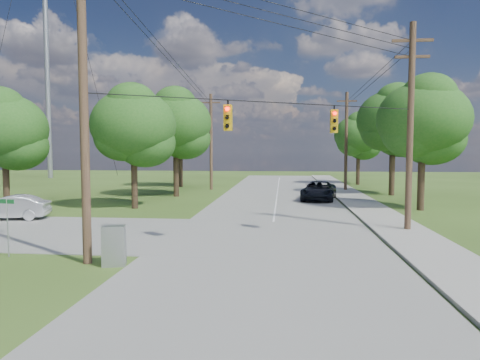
# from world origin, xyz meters

# --- Properties ---
(ground) EXTENTS (140.00, 140.00, 0.00)m
(ground) POSITION_xyz_m (0.00, 0.00, 0.00)
(ground) COLOR #334C19
(ground) RESTS_ON ground
(main_road) EXTENTS (10.00, 100.00, 0.03)m
(main_road) POSITION_xyz_m (2.00, 5.00, 0.01)
(main_road) COLOR gray
(main_road) RESTS_ON ground
(sidewalk_east) EXTENTS (2.60, 100.00, 0.12)m
(sidewalk_east) POSITION_xyz_m (8.70, 5.00, 0.06)
(sidewalk_east) COLOR gray
(sidewalk_east) RESTS_ON ground
(pole_sw) EXTENTS (2.00, 0.32, 12.00)m
(pole_sw) POSITION_xyz_m (-4.60, 0.40, 6.23)
(pole_sw) COLOR brown
(pole_sw) RESTS_ON ground
(pole_ne) EXTENTS (2.00, 0.32, 10.50)m
(pole_ne) POSITION_xyz_m (8.90, 8.00, 5.47)
(pole_ne) COLOR brown
(pole_ne) RESTS_ON ground
(pole_north_e) EXTENTS (2.00, 0.32, 10.00)m
(pole_north_e) POSITION_xyz_m (8.90, 30.00, 5.13)
(pole_north_e) COLOR brown
(pole_north_e) RESTS_ON ground
(pole_north_w) EXTENTS (2.00, 0.32, 10.00)m
(pole_north_w) POSITION_xyz_m (-5.00, 30.00, 5.13)
(pole_north_w) COLOR brown
(pole_north_w) RESTS_ON ground
(power_lines) EXTENTS (13.93, 29.62, 4.93)m
(power_lines) POSITION_xyz_m (1.50, 11.54, 9.15)
(power_lines) COLOR black
(power_lines) RESTS_ON ground
(traffic_signals) EXTENTS (4.91, 3.27, 1.05)m
(traffic_signals) POSITION_xyz_m (2.55, 4.43, 5.50)
(traffic_signals) COLOR #CD9B0C
(traffic_signals) RESTS_ON ground
(radio_mast) EXTENTS (0.70, 0.70, 45.00)m
(radio_mast) POSITION_xyz_m (-32.00, 46.00, 22.50)
(radio_mast) COLOR gray
(radio_mast) RESTS_ON ground
(tree_w_near) EXTENTS (6.00, 6.00, 8.40)m
(tree_w_near) POSITION_xyz_m (-8.00, 15.00, 5.92)
(tree_w_near) COLOR #3C2B1E
(tree_w_near) RESTS_ON ground
(tree_w_mid) EXTENTS (6.40, 6.40, 9.22)m
(tree_w_mid) POSITION_xyz_m (-7.00, 23.00, 6.58)
(tree_w_mid) COLOR #3C2B1E
(tree_w_mid) RESTS_ON ground
(tree_w_far) EXTENTS (6.00, 6.00, 8.73)m
(tree_w_far) POSITION_xyz_m (-9.00, 33.00, 6.25)
(tree_w_far) COLOR #3C2B1E
(tree_w_far) RESTS_ON ground
(tree_e_near) EXTENTS (6.20, 6.20, 8.81)m
(tree_e_near) POSITION_xyz_m (12.00, 16.00, 6.25)
(tree_e_near) COLOR #3C2B1E
(tree_e_near) RESTS_ON ground
(tree_e_mid) EXTENTS (6.60, 6.60, 9.64)m
(tree_e_mid) POSITION_xyz_m (12.50, 26.00, 6.91)
(tree_e_mid) COLOR #3C2B1E
(tree_e_mid) RESTS_ON ground
(tree_e_far) EXTENTS (5.80, 5.80, 8.32)m
(tree_e_far) POSITION_xyz_m (11.50, 38.00, 5.92)
(tree_e_far) COLOR #3C2B1E
(tree_e_far) RESTS_ON ground
(tree_cross_n) EXTENTS (5.60, 5.60, 7.91)m
(tree_cross_n) POSITION_xyz_m (-16.00, 12.50, 5.59)
(tree_cross_n) COLOR #3C2B1E
(tree_cross_n) RESTS_ON ground
(car_cross_silver) EXTENTS (4.59, 2.46, 1.44)m
(car_cross_silver) POSITION_xyz_m (-13.63, 9.30, 0.75)
(car_cross_silver) COLOR silver
(car_cross_silver) RESTS_ON cross_road
(car_main_north) EXTENTS (3.52, 5.92, 1.54)m
(car_main_north) POSITION_xyz_m (5.50, 21.31, 0.80)
(car_main_north) COLOR black
(car_main_north) RESTS_ON main_road
(control_cabinet) EXTENTS (0.92, 0.76, 1.45)m
(control_cabinet) POSITION_xyz_m (-3.50, 0.19, 0.73)
(control_cabinet) COLOR gray
(control_cabinet) RESTS_ON ground
(street_name_sign) EXTENTS (0.67, 0.14, 2.26)m
(street_name_sign) POSITION_xyz_m (-8.09, 1.00, 1.48)
(street_name_sign) COLOR gray
(street_name_sign) RESTS_ON ground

